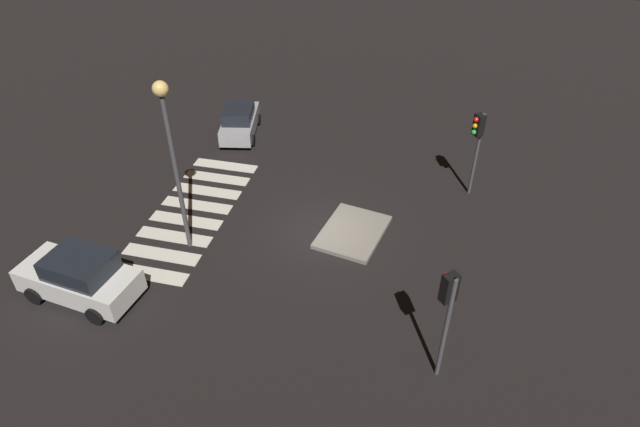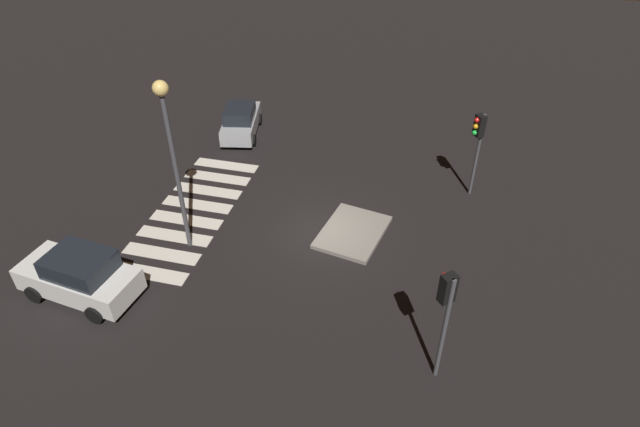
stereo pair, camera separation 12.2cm
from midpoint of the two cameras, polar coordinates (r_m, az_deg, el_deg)
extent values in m
plane|color=black|center=(22.80, 0.15, -2.01)|extent=(80.00, 80.00, 0.00)
cube|color=gray|center=(22.72, 3.61, -1.97)|extent=(3.61, 2.97, 0.18)
cube|color=silver|center=(21.43, -23.91, -6.32)|extent=(2.41, 4.55, 0.89)
cube|color=black|center=(20.76, -23.92, -4.91)|extent=(1.97, 2.42, 0.72)
cylinder|color=black|center=(22.14, -27.74, -7.51)|extent=(0.34, 0.73, 0.70)
cylinder|color=black|center=(22.95, -24.68, -4.68)|extent=(0.34, 0.73, 0.70)
cylinder|color=black|center=(20.47, -22.48, -9.81)|extent=(0.34, 0.73, 0.70)
cylinder|color=black|center=(21.35, -19.41, -6.63)|extent=(0.34, 0.73, 0.70)
sphere|color=#F2EABF|center=(22.58, -28.72, -5.54)|extent=(0.23, 0.23, 0.23)
sphere|color=#F2EABF|center=(23.03, -26.98, -3.99)|extent=(0.23, 0.23, 0.23)
cube|color=#9EA0A5|center=(29.92, -8.20, 9.40)|extent=(4.09, 2.39, 0.79)
cube|color=black|center=(29.40, -8.39, 10.42)|extent=(2.23, 1.87, 0.64)
cylinder|color=black|center=(31.27, -9.28, 9.84)|extent=(0.65, 0.35, 0.62)
cylinder|color=black|center=(31.00, -6.31, 9.85)|extent=(0.65, 0.35, 0.62)
cylinder|color=black|center=(29.22, -10.07, 7.69)|extent=(0.65, 0.35, 0.62)
cylinder|color=black|center=(28.93, -6.91, 7.69)|extent=(0.65, 0.35, 0.62)
sphere|color=#F2EABF|center=(31.65, -8.49, 10.99)|extent=(0.21, 0.21, 0.21)
sphere|color=#F2EABF|center=(31.50, -6.83, 11.00)|extent=(0.21, 0.21, 0.21)
cylinder|color=#47474C|center=(25.02, 16.34, 5.85)|extent=(0.14, 0.14, 4.03)
cube|color=black|center=(24.19, 16.62, 8.88)|extent=(0.54, 0.52, 0.96)
sphere|color=red|center=(23.94, 16.36, 9.44)|extent=(0.22, 0.22, 0.22)
sphere|color=orange|center=(24.08, 16.24, 8.81)|extent=(0.22, 0.22, 0.22)
sphere|color=green|center=(24.21, 16.12, 8.19)|extent=(0.22, 0.22, 0.22)
cylinder|color=#47474C|center=(16.66, 13.16, -11.93)|extent=(0.14, 0.14, 4.11)
cube|color=black|center=(15.62, 13.55, -7.69)|extent=(0.53, 0.54, 0.96)
sphere|color=red|center=(15.52, 13.26, -6.46)|extent=(0.22, 0.22, 0.22)
sphere|color=orange|center=(15.72, 13.11, -7.25)|extent=(0.22, 0.22, 0.22)
sphere|color=green|center=(15.93, 12.96, -8.03)|extent=(0.22, 0.22, 0.22)
cylinder|color=#47474C|center=(20.87, -14.68, 3.79)|extent=(0.18, 0.18, 6.66)
sphere|color=#F9D172|center=(19.24, -16.31, 12.56)|extent=(0.56, 0.56, 0.56)
cube|color=silver|center=(27.53, -9.73, 5.04)|extent=(0.70, 3.20, 0.02)
cube|color=silver|center=(26.65, -10.64, 3.76)|extent=(0.70, 3.20, 0.02)
cube|color=silver|center=(25.80, -11.62, 2.39)|extent=(0.70, 3.20, 0.02)
cube|color=silver|center=(24.97, -12.66, 0.92)|extent=(0.70, 3.20, 0.02)
cube|color=silver|center=(24.16, -13.77, -0.64)|extent=(0.70, 3.20, 0.02)
cube|color=silver|center=(23.39, -14.95, -2.31)|extent=(0.70, 3.20, 0.02)
cube|color=silver|center=(22.65, -16.22, -4.09)|extent=(0.70, 3.20, 0.02)
cube|color=silver|center=(21.94, -17.58, -5.98)|extent=(0.70, 3.20, 0.02)
camera|label=1|loc=(0.06, -89.84, 0.12)|focal=30.34mm
camera|label=2|loc=(0.06, 90.16, -0.12)|focal=30.34mm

